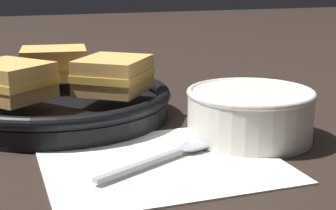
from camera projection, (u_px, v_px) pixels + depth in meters
name	position (u px, v px, depth m)	size (l,w,h in m)	color
ground_plane	(169.00, 139.00, 0.63)	(4.00, 4.00, 0.00)	black
napkin	(161.00, 161.00, 0.55)	(0.26, 0.22, 0.00)	white
soup_bowl	(250.00, 111.00, 0.62)	(0.16, 0.16, 0.06)	silver
spoon	(183.00, 150.00, 0.57)	(0.17, 0.09, 0.01)	#9E9EA3
skillet	(61.00, 103.00, 0.72)	(0.31, 0.31, 0.04)	black
sandwich_near_left	(114.00, 75.00, 0.69)	(0.13, 0.13, 0.05)	tan
sandwich_near_right	(54.00, 63.00, 0.78)	(0.11, 0.10, 0.05)	tan
sandwich_far_left	(9.00, 81.00, 0.65)	(0.13, 0.13, 0.05)	tan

